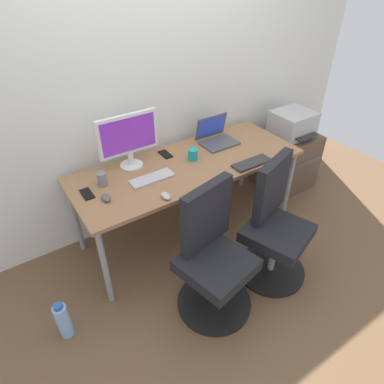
% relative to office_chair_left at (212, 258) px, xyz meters
% --- Properties ---
extents(ground_plane, '(5.28, 5.28, 0.00)m').
position_rel_office_chair_left_xyz_m(ground_plane, '(0.27, 0.71, -0.42)').
color(ground_plane, brown).
extents(back_wall, '(4.40, 0.04, 2.60)m').
position_rel_office_chair_left_xyz_m(back_wall, '(0.27, 1.15, 0.88)').
color(back_wall, silver).
rests_on(back_wall, ground).
extents(desk, '(1.89, 0.73, 0.72)m').
position_rel_office_chair_left_xyz_m(desk, '(0.27, 0.71, 0.24)').
color(desk, '#996B47').
rests_on(desk, ground).
extents(office_chair_left, '(0.54, 0.54, 0.94)m').
position_rel_office_chair_left_xyz_m(office_chair_left, '(0.00, 0.00, 0.00)').
color(office_chair_left, black).
rests_on(office_chair_left, ground).
extents(office_chair_right, '(0.56, 0.56, 0.94)m').
position_rel_office_chair_left_xyz_m(office_chair_right, '(0.57, -0.00, 0.00)').
color(office_chair_right, black).
rests_on(office_chair_right, ground).
extents(side_cabinet, '(0.51, 0.51, 0.59)m').
position_rel_office_chair_left_xyz_m(side_cabinet, '(1.56, 0.79, -0.13)').
color(side_cabinet, brown).
rests_on(side_cabinet, ground).
extents(printer, '(0.38, 0.40, 0.24)m').
position_rel_office_chair_left_xyz_m(printer, '(1.56, 0.79, 0.29)').
color(printer, '#B7B7B7').
rests_on(printer, side_cabinet).
extents(water_bottle_on_floor, '(0.09, 0.09, 0.31)m').
position_rel_office_chair_left_xyz_m(water_bottle_on_floor, '(-0.99, 0.30, -0.28)').
color(water_bottle_on_floor, '#8CBFF2').
rests_on(water_bottle_on_floor, ground).
extents(desktop_monitor, '(0.48, 0.18, 0.43)m').
position_rel_office_chair_left_xyz_m(desktop_monitor, '(-0.13, 0.93, 0.55)').
color(desktop_monitor, silver).
rests_on(desktop_monitor, desk).
extents(open_laptop, '(0.31, 0.26, 0.23)m').
position_rel_office_chair_left_xyz_m(open_laptop, '(0.68, 0.89, 0.35)').
color(open_laptop, '#4C4C51').
rests_on(open_laptop, desk).
extents(keyboard_by_monitor, '(0.34, 0.12, 0.02)m').
position_rel_office_chair_left_xyz_m(keyboard_by_monitor, '(-0.08, 0.67, 0.31)').
color(keyboard_by_monitor, '#B7B7B7').
rests_on(keyboard_by_monitor, desk).
extents(keyboard_by_laptop, '(0.34, 0.12, 0.02)m').
position_rel_office_chair_left_xyz_m(keyboard_by_laptop, '(0.69, 0.42, 0.31)').
color(keyboard_by_laptop, '#2D2D2D').
rests_on(keyboard_by_laptop, desk).
extents(mouse_by_monitor, '(0.06, 0.10, 0.03)m').
position_rel_office_chair_left_xyz_m(mouse_by_monitor, '(-0.11, 0.41, 0.31)').
color(mouse_by_monitor, '#B7B7B7').
rests_on(mouse_by_monitor, desk).
extents(mouse_by_laptop, '(0.06, 0.10, 0.03)m').
position_rel_office_chair_left_xyz_m(mouse_by_laptop, '(-0.47, 0.62, 0.31)').
color(mouse_by_laptop, '#515156').
rests_on(mouse_by_laptop, desk).
extents(coffee_mug, '(0.08, 0.08, 0.09)m').
position_rel_office_chair_left_xyz_m(coffee_mug, '(0.34, 0.74, 0.34)').
color(coffee_mug, teal).
rests_on(coffee_mug, desk).
extents(pen_cup, '(0.07, 0.07, 0.10)m').
position_rel_office_chair_left_xyz_m(pen_cup, '(-0.42, 0.80, 0.35)').
color(pen_cup, slate).
rests_on(pen_cup, desk).
extents(phone_near_laptop, '(0.07, 0.14, 0.01)m').
position_rel_office_chair_left_xyz_m(phone_near_laptop, '(-0.56, 0.75, 0.30)').
color(phone_near_laptop, black).
rests_on(phone_near_laptop, desk).
extents(phone_near_monitor, '(0.07, 0.14, 0.01)m').
position_rel_office_chair_left_xyz_m(phone_near_monitor, '(0.19, 0.94, 0.30)').
color(phone_near_monitor, black).
rests_on(phone_near_monitor, desk).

